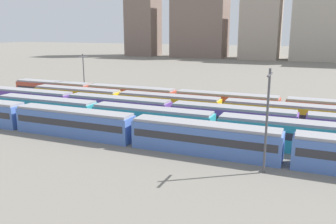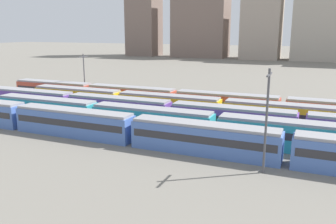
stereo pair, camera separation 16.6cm
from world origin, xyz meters
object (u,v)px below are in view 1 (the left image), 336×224
at_px(train_track_4, 283,108).
at_px(catenary_pole_0, 267,117).
at_px(train_track_1, 291,135).
at_px(train_track_2, 171,113).
at_px(train_track_0, 288,148).
at_px(catenary_pole_1, 84,74).
at_px(train_track_3, 168,105).

height_order(train_track_4, catenary_pole_0, catenary_pole_0).
bearing_deg(train_track_4, train_track_1, -81.18).
bearing_deg(train_track_2, train_track_0, -30.14).
distance_m(train_track_4, catenary_pole_0, 24.40).
relative_size(train_track_4, catenary_pole_1, 11.80).
bearing_deg(train_track_3, catenary_pole_0, -45.38).
distance_m(train_track_3, train_track_4, 18.97).
bearing_deg(train_track_1, train_track_0, -90.50).
xyz_separation_m(train_track_4, catenary_pole_0, (0.36, -24.05, 4.06)).
bearing_deg(train_track_0, train_track_2, 149.86).
distance_m(train_track_2, train_track_4, 18.70).
height_order(train_track_0, train_track_2, same).
distance_m(train_track_1, train_track_2, 18.70).
bearing_deg(train_track_2, train_track_4, 33.80).
distance_m(train_track_0, train_track_1, 5.20).
height_order(train_track_2, train_track_4, same).
height_order(train_track_2, catenary_pole_0, catenary_pole_0).
relative_size(train_track_1, train_track_4, 0.83).
distance_m(train_track_0, train_track_3, 25.85).
bearing_deg(train_track_0, train_track_3, 142.89).
distance_m(catenary_pole_0, catenary_pole_1, 49.57).
distance_m(train_track_0, catenary_pole_0, 5.58).
xyz_separation_m(catenary_pole_0, catenary_pole_1, (-41.60, 26.95, -0.65)).
height_order(train_track_3, catenary_pole_1, catenary_pole_1).
xyz_separation_m(train_track_1, train_track_4, (-2.42, 15.60, 0.00)).
bearing_deg(train_track_4, train_track_2, -146.20).
relative_size(train_track_0, train_track_4, 1.00).
xyz_separation_m(train_track_0, train_track_1, (0.05, 5.20, 0.00)).
relative_size(train_track_0, train_track_2, 1.51).
distance_m(train_track_3, catenary_pole_0, 26.79).
distance_m(train_track_1, train_track_4, 15.79).
bearing_deg(train_track_4, catenary_pole_0, -89.14).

